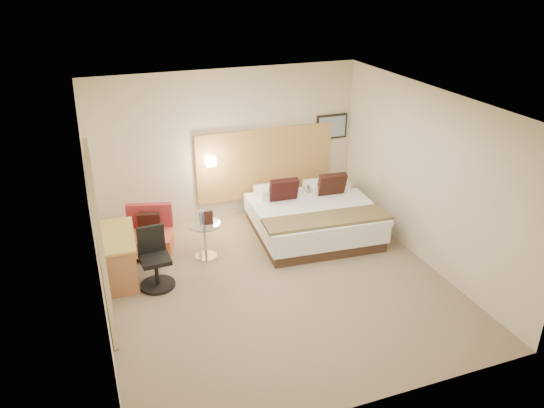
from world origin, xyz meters
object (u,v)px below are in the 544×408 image
object	(u,v)px
bed	(312,217)
desk_chair	(155,263)
lounge_chair	(150,235)
side_table	(205,239)
desk	(118,244)

from	to	relation	value
bed	desk_chair	distance (m)	2.88
bed	lounge_chair	xyz separation A→B (m)	(-2.73, 0.31, -0.01)
side_table	lounge_chair	bearing A→B (deg)	150.71
desk	bed	bearing A→B (deg)	5.27
side_table	desk_chair	world-z (taller)	desk_chair
bed	lounge_chair	distance (m)	2.74
side_table	desk	distance (m)	1.35
bed	desk_chair	xyz separation A→B (m)	(-2.79, -0.70, 0.05)
lounge_chair	side_table	distance (m)	0.93
side_table	desk	xyz separation A→B (m)	(-1.32, -0.15, 0.24)
lounge_chair	desk_chair	distance (m)	1.01
bed	lounge_chair	world-z (taller)	bed
lounge_chair	desk_chair	size ratio (longest dim) A/B	0.97
desk	side_table	bearing A→B (deg)	6.67
lounge_chair	desk	distance (m)	0.84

